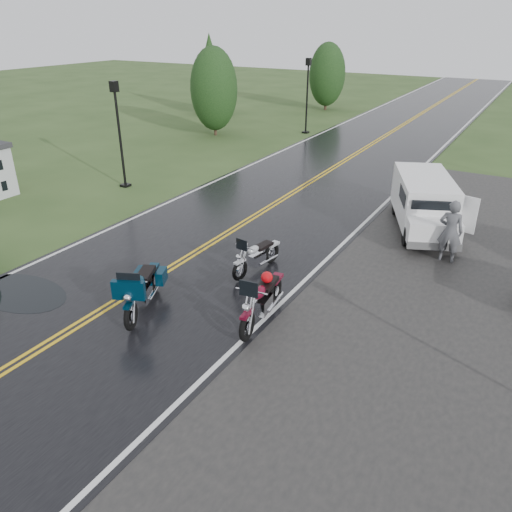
{
  "coord_description": "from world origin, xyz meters",
  "views": [
    {
      "loc": [
        8.89,
        -8.44,
        6.81
      ],
      "look_at": [
        2.8,
        2.0,
        1.0
      ],
      "focal_mm": 35.0,
      "sensor_mm": 36.0,
      "label": 1
    }
  ],
  "objects_px": {
    "motorcycle_silver": "(240,263)",
    "motorcycle_teal": "(129,305)",
    "motorcycle_red": "(247,315)",
    "lamp_post_near_left": "(120,135)",
    "lamp_post_far_left": "(307,96)",
    "van_white": "(409,220)",
    "person_at_van": "(450,232)"
  },
  "relations": [
    {
      "from": "lamp_post_near_left",
      "to": "motorcycle_teal",
      "type": "bearing_deg",
      "value": -45.66
    },
    {
      "from": "motorcycle_red",
      "to": "lamp_post_far_left",
      "type": "bearing_deg",
      "value": 104.09
    },
    {
      "from": "motorcycle_silver",
      "to": "van_white",
      "type": "relative_size",
      "value": 0.43
    },
    {
      "from": "motorcycle_teal",
      "to": "lamp_post_near_left",
      "type": "height_order",
      "value": "lamp_post_near_left"
    },
    {
      "from": "motorcycle_red",
      "to": "lamp_post_near_left",
      "type": "height_order",
      "value": "lamp_post_near_left"
    },
    {
      "from": "motorcycle_silver",
      "to": "person_at_van",
      "type": "bearing_deg",
      "value": 50.25
    },
    {
      "from": "motorcycle_teal",
      "to": "van_white",
      "type": "height_order",
      "value": "van_white"
    },
    {
      "from": "motorcycle_silver",
      "to": "lamp_post_near_left",
      "type": "bearing_deg",
      "value": 159.43
    },
    {
      "from": "motorcycle_teal",
      "to": "motorcycle_silver",
      "type": "distance_m",
      "value": 3.51
    },
    {
      "from": "van_white",
      "to": "lamp_post_far_left",
      "type": "xyz_separation_m",
      "value": [
        -10.4,
        14.45,
        1.37
      ]
    },
    {
      "from": "motorcycle_silver",
      "to": "motorcycle_teal",
      "type": "bearing_deg",
      "value": -97.3
    },
    {
      "from": "motorcycle_teal",
      "to": "lamp_post_near_left",
      "type": "relative_size",
      "value": 0.54
    },
    {
      "from": "van_white",
      "to": "lamp_post_near_left",
      "type": "distance_m",
      "value": 12.57
    },
    {
      "from": "motorcycle_teal",
      "to": "lamp_post_far_left",
      "type": "distance_m",
      "value": 23.5
    },
    {
      "from": "van_white",
      "to": "motorcycle_silver",
      "type": "bearing_deg",
      "value": -147.85
    },
    {
      "from": "motorcycle_teal",
      "to": "person_at_van",
      "type": "distance_m",
      "value": 9.58
    },
    {
      "from": "motorcycle_silver",
      "to": "lamp_post_near_left",
      "type": "relative_size",
      "value": 0.45
    },
    {
      "from": "lamp_post_far_left",
      "to": "van_white",
      "type": "bearing_deg",
      "value": -54.26
    },
    {
      "from": "van_white",
      "to": "person_at_van",
      "type": "relative_size",
      "value": 2.44
    },
    {
      "from": "motorcycle_red",
      "to": "lamp_post_far_left",
      "type": "relative_size",
      "value": 0.53
    },
    {
      "from": "motorcycle_silver",
      "to": "lamp_post_far_left",
      "type": "height_order",
      "value": "lamp_post_far_left"
    },
    {
      "from": "motorcycle_silver",
      "to": "van_white",
      "type": "distance_m",
      "value": 5.92
    },
    {
      "from": "lamp_post_near_left",
      "to": "motorcycle_silver",
      "type": "bearing_deg",
      "value": -28.65
    },
    {
      "from": "van_white",
      "to": "motorcycle_red",
      "type": "bearing_deg",
      "value": -126.14
    },
    {
      "from": "motorcycle_red",
      "to": "motorcycle_teal",
      "type": "height_order",
      "value": "motorcycle_red"
    },
    {
      "from": "motorcycle_silver",
      "to": "lamp_post_far_left",
      "type": "xyz_separation_m",
      "value": [
        -6.99,
        19.27,
        1.7
      ]
    },
    {
      "from": "motorcycle_silver",
      "to": "person_at_van",
      "type": "height_order",
      "value": "person_at_van"
    },
    {
      "from": "motorcycle_red",
      "to": "lamp_post_near_left",
      "type": "relative_size",
      "value": 0.54
    },
    {
      "from": "motorcycle_teal",
      "to": "lamp_post_near_left",
      "type": "bearing_deg",
      "value": 109.99
    },
    {
      "from": "motorcycle_teal",
      "to": "motorcycle_silver",
      "type": "xyz_separation_m",
      "value": [
        0.93,
        3.38,
        -0.12
      ]
    },
    {
      "from": "motorcycle_teal",
      "to": "van_white",
      "type": "relative_size",
      "value": 0.52
    },
    {
      "from": "motorcycle_red",
      "to": "person_at_van",
      "type": "distance_m",
      "value": 7.38
    }
  ]
}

